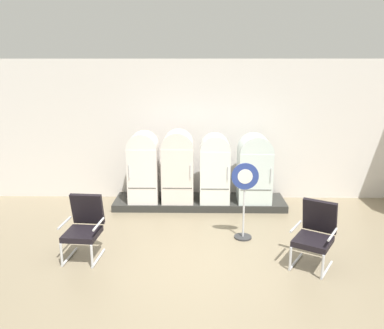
% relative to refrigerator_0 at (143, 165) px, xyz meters
% --- Properties ---
extents(ground, '(12.00, 10.00, 0.05)m').
position_rel_refrigerator_0_xyz_m(ground, '(1.23, -2.89, -1.00)').
color(ground, '#82745A').
extents(back_wall, '(11.76, 0.12, 3.22)m').
position_rel_refrigerator_0_xyz_m(back_wall, '(1.23, 0.77, 0.65)').
color(back_wall, silver).
rests_on(back_wall, ground).
extents(display_plinth, '(3.80, 0.95, 0.15)m').
position_rel_refrigerator_0_xyz_m(display_plinth, '(1.23, 0.14, -0.89)').
color(display_plinth, '#2D2E2B').
rests_on(display_plinth, ground).
extents(refrigerator_0, '(0.65, 0.63, 1.54)m').
position_rel_refrigerator_0_xyz_m(refrigerator_0, '(0.00, 0.00, 0.00)').
color(refrigerator_0, white).
rests_on(refrigerator_0, display_plinth).
extents(refrigerator_1, '(0.68, 0.71, 1.56)m').
position_rel_refrigerator_0_xyz_m(refrigerator_1, '(0.75, 0.04, 0.01)').
color(refrigerator_1, silver).
rests_on(refrigerator_1, display_plinth).
extents(refrigerator_2, '(0.64, 0.61, 1.50)m').
position_rel_refrigerator_0_xyz_m(refrigerator_2, '(1.55, -0.01, -0.02)').
color(refrigerator_2, white).
rests_on(refrigerator_2, display_plinth).
extents(refrigerator_3, '(0.71, 0.71, 1.48)m').
position_rel_refrigerator_0_xyz_m(refrigerator_3, '(2.42, 0.04, -0.04)').
color(refrigerator_3, silver).
rests_on(refrigerator_3, display_plinth).
extents(armchair_left, '(0.64, 0.74, 1.03)m').
position_rel_refrigerator_0_xyz_m(armchair_left, '(-0.68, -2.30, -0.42)').
color(armchair_left, silver).
rests_on(armchair_left, ground).
extents(armchair_right, '(0.82, 0.87, 1.03)m').
position_rel_refrigerator_0_xyz_m(armchair_right, '(3.04, -2.54, -0.42)').
color(armchair_right, silver).
rests_on(armchair_right, ground).
extents(sign_stand, '(0.48, 0.32, 1.43)m').
position_rel_refrigerator_0_xyz_m(sign_stand, '(2.02, -1.59, -0.25)').
color(sign_stand, '#2D2D30').
rests_on(sign_stand, ground).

